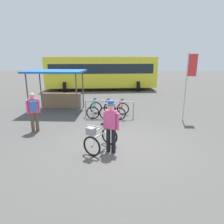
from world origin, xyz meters
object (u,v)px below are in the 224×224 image
at_px(banner_flag, 190,74).
at_px(featured_bicycle, 100,138).
at_px(racked_bike_red, 121,110).
at_px(bus_distant, 101,71).
at_px(person_with_featured_bike, 111,124).
at_px(racked_bike_black, 108,110).
at_px(pedestrian_with_backpack, 34,110).
at_px(market_stall, 59,86).
at_px(racked_bike_teal, 94,110).

bearing_deg(banner_flag, featured_bicycle, -135.67).
height_order(racked_bike_red, bus_distant, bus_distant).
relative_size(featured_bicycle, person_with_featured_bike, 0.73).
relative_size(bus_distant, banner_flag, 3.21).
bearing_deg(banner_flag, racked_bike_black, 175.19).
height_order(racked_bike_red, pedestrian_with_backpack, pedestrian_with_backpack).
height_order(racked_bike_black, banner_flag, banner_flag).
xyz_separation_m(racked_bike_red, market_stall, (-3.67, 1.38, 1.03)).
bearing_deg(market_stall, banner_flag, -13.68).
xyz_separation_m(pedestrian_with_backpack, market_stall, (-0.19, 3.74, 0.46)).
relative_size(featured_bicycle, market_stall, 0.40).
bearing_deg(market_stall, person_with_featured_bike, -57.02).
xyz_separation_m(featured_bicycle, bus_distant, (-1.61, 13.05, 1.30)).
bearing_deg(banner_flag, racked_bike_red, 174.82).
bearing_deg(racked_bike_red, racked_bike_black, 176.89).
relative_size(featured_bicycle, banner_flag, 0.39).
bearing_deg(racked_bike_black, banner_flag, -4.81).
bearing_deg(racked_bike_black, person_with_featured_bike, -82.92).
bearing_deg(racked_bike_red, market_stall, 159.45).
bearing_deg(racked_bike_black, market_stall, 155.76).
xyz_separation_m(racked_bike_teal, bus_distant, (-0.79, 9.04, 1.37)).
bearing_deg(market_stall, featured_bicycle, -59.76).
xyz_separation_m(racked_bike_teal, person_with_featured_bike, (1.20, -4.05, 0.58)).
bearing_deg(bus_distant, pedestrian_with_backpack, -96.47).
bearing_deg(racked_bike_teal, featured_bicycle, -78.42).
height_order(featured_bicycle, bus_distant, bus_distant).
xyz_separation_m(bus_distant, banner_flag, (5.35, -9.40, 0.49)).
xyz_separation_m(racked_bike_black, pedestrian_with_backpack, (-2.79, -2.40, 0.57)).
xyz_separation_m(racked_bike_teal, featured_bicycle, (0.82, -4.02, 0.08)).
distance_m(racked_bike_red, market_stall, 4.06).
height_order(featured_bicycle, banner_flag, banner_flag).
xyz_separation_m(market_stall, banner_flag, (6.84, -1.66, 0.84)).
distance_m(featured_bicycle, bus_distant, 13.22).
bearing_deg(racked_bike_teal, racked_bike_black, -3.11).
distance_m(racked_bike_teal, racked_bike_red, 1.40).
relative_size(racked_bike_teal, bus_distant, 0.11).
xyz_separation_m(person_with_featured_bike, market_stall, (-3.48, 5.36, 0.45)).
bearing_deg(racked_bike_red, person_with_featured_bike, -92.88).
bearing_deg(featured_bicycle, pedestrian_with_backpack, 151.50).
bearing_deg(bus_distant, racked_bike_black, -80.70).
distance_m(racked_bike_teal, featured_bicycle, 4.10).
xyz_separation_m(racked_bike_black, bus_distant, (-1.49, 9.08, 1.37)).
distance_m(racked_bike_black, featured_bicycle, 3.98).
distance_m(racked_bike_red, banner_flag, 3.68).
height_order(person_with_featured_bike, banner_flag, banner_flag).
relative_size(racked_bike_teal, market_stall, 0.34).
bearing_deg(pedestrian_with_backpack, market_stall, 92.88).
height_order(racked_bike_black, racked_bike_red, same).
bearing_deg(pedestrian_with_backpack, racked_bike_teal, 49.38).
relative_size(person_with_featured_bike, banner_flag, 0.54).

